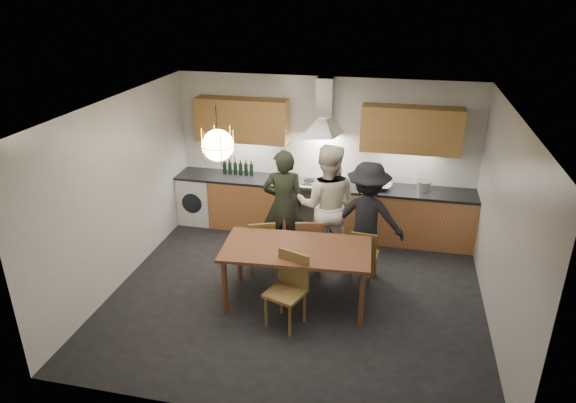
% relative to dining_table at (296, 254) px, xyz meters
% --- Properties ---
extents(ground, '(5.00, 5.00, 0.00)m').
position_rel_dining_table_xyz_m(ground, '(-0.03, 0.17, -0.72)').
color(ground, black).
rests_on(ground, ground).
extents(room_shell, '(5.02, 4.52, 2.61)m').
position_rel_dining_table_xyz_m(room_shell, '(-0.03, 0.17, 0.99)').
color(room_shell, white).
rests_on(room_shell, ground).
extents(counter_run, '(5.00, 0.62, 0.90)m').
position_rel_dining_table_xyz_m(counter_run, '(-0.00, 2.12, -0.26)').
color(counter_run, '#CC844E').
rests_on(counter_run, ground).
extents(range_stove, '(0.90, 0.60, 0.92)m').
position_rel_dining_table_xyz_m(range_stove, '(-0.03, 2.11, -0.27)').
color(range_stove, silver).
rests_on(range_stove, ground).
extents(wall_fixtures, '(4.30, 0.54, 1.10)m').
position_rel_dining_table_xyz_m(wall_fixtures, '(-0.03, 2.23, 1.16)').
color(wall_fixtures, '#BD8A48').
rests_on(wall_fixtures, ground).
extents(pendant_lamp, '(0.43, 0.43, 0.70)m').
position_rel_dining_table_xyz_m(pendant_lamp, '(-1.03, 0.07, 1.39)').
color(pendant_lamp, black).
rests_on(pendant_lamp, ground).
extents(dining_table, '(1.97, 1.08, 0.81)m').
position_rel_dining_table_xyz_m(dining_table, '(0.00, 0.00, 0.00)').
color(dining_table, brown).
rests_on(dining_table, ground).
extents(chair_back_left, '(0.50, 0.50, 0.86)m').
position_rel_dining_table_xyz_m(chair_back_left, '(-0.64, 0.58, -0.22)').
color(chair_back_left, brown).
rests_on(chair_back_left, ground).
extents(chair_back_mid, '(0.48, 0.48, 0.89)m').
position_rel_dining_table_xyz_m(chair_back_mid, '(0.04, 0.70, -0.20)').
color(chair_back_mid, brown).
rests_on(chair_back_mid, ground).
extents(chair_back_right, '(0.40, 0.40, 0.82)m').
position_rel_dining_table_xyz_m(chair_back_right, '(0.83, 0.67, -0.25)').
color(chair_back_right, brown).
rests_on(chair_back_right, ground).
extents(chair_front, '(0.55, 0.55, 0.95)m').
position_rel_dining_table_xyz_m(chair_front, '(0.00, -0.46, -0.17)').
color(chair_front, brown).
rests_on(chair_front, ground).
extents(person_left, '(0.71, 0.54, 1.74)m').
position_rel_dining_table_xyz_m(person_left, '(-0.44, 1.17, 0.15)').
color(person_left, black).
rests_on(person_left, ground).
extents(person_mid, '(0.96, 0.78, 1.87)m').
position_rel_dining_table_xyz_m(person_mid, '(0.21, 1.16, 0.22)').
color(person_mid, silver).
rests_on(person_mid, ground).
extents(person_right, '(1.12, 0.68, 1.68)m').
position_rel_dining_table_xyz_m(person_right, '(0.82, 1.05, 0.13)').
color(person_right, black).
rests_on(person_right, ground).
extents(mixing_bowl, '(0.41, 0.41, 0.08)m').
position_rel_dining_table_xyz_m(mixing_bowl, '(0.96, 2.08, 0.23)').
color(mixing_bowl, '#B6B5B9').
rests_on(mixing_bowl, counter_run).
extents(stock_pot, '(0.26, 0.26, 0.15)m').
position_rel_dining_table_xyz_m(stock_pot, '(1.62, 2.16, 0.26)').
color(stock_pot, silver).
rests_on(stock_pot, counter_run).
extents(wine_bottles, '(0.54, 0.06, 0.27)m').
position_rel_dining_table_xyz_m(wine_bottles, '(-1.49, 2.21, 0.32)').
color(wine_bottles, black).
rests_on(wine_bottles, counter_run).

